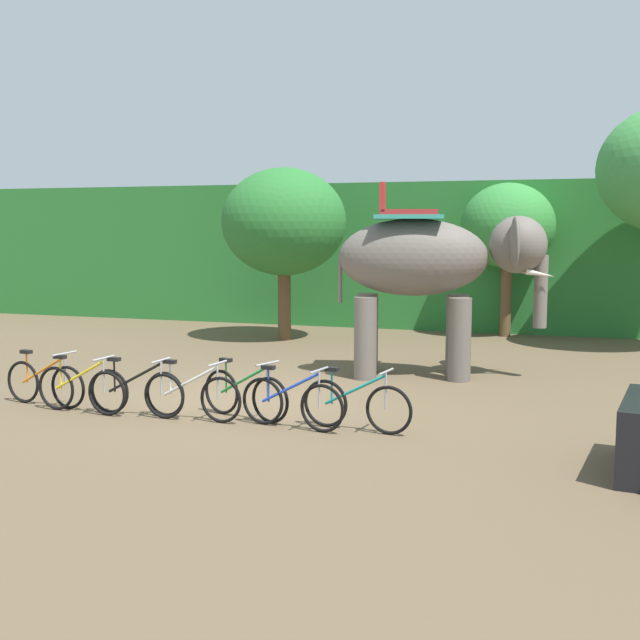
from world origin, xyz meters
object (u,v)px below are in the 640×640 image
bike_teal (356,405)px  bike_blue (292,402)px  bike_orange (45,383)px  tree_center_right (508,227)px  bike_yellow (81,389)px  tree_left (284,222)px  bike_white (192,395)px  elephant (430,265)px  bike_black (136,392)px  bike_green (245,394)px

bike_teal → bike_blue: bearing=-170.1°
bike_orange → tree_center_right: bearing=59.8°
bike_yellow → bike_teal: 4.46m
tree_left → bike_white: (1.77, -8.65, -2.67)m
elephant → bike_black: elephant is taller
bike_green → bike_teal: same height
bike_white → bike_blue: 1.63m
tree_left → bike_blue: bearing=-68.6°
tree_center_right → bike_yellow: 12.81m
bike_green → bike_teal: (1.83, -0.19, 0.00)m
tree_center_right → bike_teal: 11.33m
bike_white → bike_blue: bearing=-0.7°
tree_left → bike_black: tree_left is taller
bike_yellow → bike_blue: size_ratio=1.01×
elephant → bike_green: size_ratio=2.59×
tree_center_right → bike_orange: tree_center_right is taller
bike_white → bike_blue: size_ratio=1.01×
bike_blue → bike_teal: bearing=9.9°
bike_green → tree_left: bearing=106.8°
tree_center_right → bike_white: size_ratio=2.40×
bike_black → bike_teal: same height
bike_blue → tree_left: bearing=111.4°
bike_black → elephant: bearing=51.7°
tree_left → bike_orange: bearing=-96.6°
bike_black → bike_blue: 2.57m
bike_teal → elephant: bearing=87.3°
tree_center_right → bike_yellow: tree_center_right is taller
bike_black → bike_green: 1.72m
tree_left → bike_green: tree_left is taller
tree_left → bike_teal: 9.91m
tree_left → bike_white: 9.22m
bike_blue → bike_black: bearing=-179.4°
bike_orange → bike_white: size_ratio=1.00×
tree_center_right → elephant: size_ratio=0.97×
bike_teal → bike_yellow: bearing=-176.5°
bike_orange → bike_green: same height
bike_white → bike_teal: bearing=3.2°
bike_yellow → bike_teal: same height
tree_left → bike_yellow: size_ratio=2.61×
bike_blue → bike_teal: same height
tree_center_right → bike_black: 12.35m
tree_center_right → bike_green: size_ratio=2.50×
bike_white → bike_green: (0.73, 0.33, 0.00)m
tree_center_right → bike_blue: size_ratio=2.42×
elephant → bike_teal: elephant is taller
bike_yellow → bike_blue: same height
tree_left → bike_orange: size_ratio=2.62×
bike_black → bike_green: (1.68, 0.38, 0.00)m
bike_orange → bike_green: size_ratio=1.04×
bike_orange → bike_yellow: 0.89m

